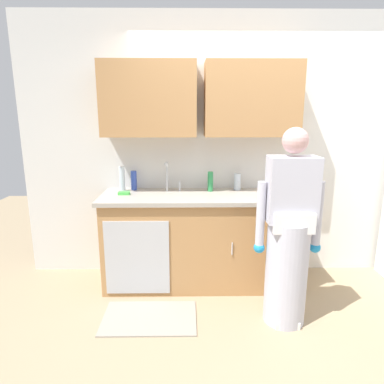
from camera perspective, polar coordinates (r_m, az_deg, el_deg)
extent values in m
plane|color=#998466|center=(3.11, 12.75, -20.63)|extent=(9.00, 9.00, 0.00)
cube|color=silver|center=(3.64, 10.02, 7.21)|extent=(4.80, 0.10, 2.70)
cube|color=#B27F4C|center=(3.36, -7.33, 15.36)|extent=(0.91, 0.34, 0.70)
cube|color=#B27F4C|center=(3.40, 10.13, 15.24)|extent=(0.91, 0.34, 0.70)
cube|color=#B27F4C|center=(3.45, 1.40, -8.35)|extent=(1.90, 0.60, 0.90)
cube|color=#B7BABF|center=(3.22, -9.33, -11.04)|extent=(0.60, 0.01, 0.72)
cylinder|color=silver|center=(3.17, 6.84, -9.56)|extent=(0.01, 0.01, 0.12)
cylinder|color=silver|center=(3.26, 14.42, -9.29)|extent=(0.01, 0.01, 0.12)
cube|color=#A8A093|center=(3.31, 1.45, -0.75)|extent=(1.96, 0.66, 0.04)
cube|color=#B7BABF|center=(3.31, -3.70, -0.85)|extent=(0.50, 0.36, 0.03)
cylinder|color=#B7BABF|center=(3.42, -4.29, 2.60)|extent=(0.02, 0.02, 0.30)
sphere|color=#B7BABF|center=(3.34, -4.40, 4.77)|extent=(0.04, 0.04, 0.04)
cylinder|color=#B7BABF|center=(3.44, -2.10, 0.97)|extent=(0.02, 0.02, 0.10)
cube|color=white|center=(3.13, 15.34, -19.92)|extent=(0.20, 0.26, 0.06)
cylinder|color=silver|center=(2.95, 15.73, -13.00)|extent=(0.34, 0.34, 0.88)
cube|color=silver|center=(2.72, 16.64, 0.38)|extent=(0.38, 0.22, 0.52)
sphere|color=#D4A19C|center=(2.66, 17.18, 8.38)|extent=(0.20, 0.20, 0.20)
cube|color=white|center=(2.67, 17.06, -5.21)|extent=(0.32, 0.04, 0.16)
cylinder|color=silver|center=(2.73, 11.60, -3.93)|extent=(0.07, 0.07, 0.55)
sphere|color=#1E8CCC|center=(2.83, 11.35, -9.27)|extent=(0.09, 0.09, 0.09)
cylinder|color=silver|center=(2.87, 20.64, -3.72)|extent=(0.07, 0.07, 0.55)
sphere|color=#1E8CCC|center=(2.95, 20.21, -8.83)|extent=(0.09, 0.09, 0.09)
cube|color=gray|center=(3.10, -7.23, -20.48)|extent=(0.80, 0.50, 0.01)
cylinder|color=silver|center=(3.49, -11.81, 2.21)|extent=(0.06, 0.06, 0.26)
cylinder|color=#334CB2|center=(3.54, -9.87, 1.96)|extent=(0.06, 0.06, 0.20)
cylinder|color=#2D8C4C|center=(3.43, 3.14, 1.79)|extent=(0.06, 0.06, 0.20)
cylinder|color=silver|center=(3.52, 7.72, 1.79)|extent=(0.07, 0.07, 0.18)
cylinder|color=white|center=(3.36, 17.13, 0.05)|extent=(0.08, 0.08, 0.09)
cube|color=silver|center=(3.47, 13.82, -0.09)|extent=(0.24, 0.08, 0.01)
cube|color=#4CBF4C|center=(3.36, -11.51, -0.18)|extent=(0.11, 0.07, 0.03)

